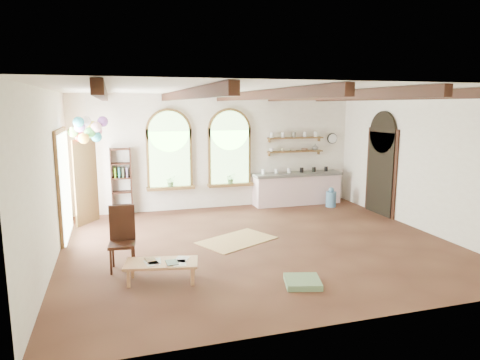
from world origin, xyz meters
name	(u,v)px	position (x,y,z in m)	size (l,w,h in m)	color
floor	(259,244)	(0.00, 0.00, 0.00)	(8.00, 8.00, 0.00)	brown
ceiling_beams	(260,95)	(0.00, 0.00, 3.10)	(6.20, 6.80, 0.18)	#321910
window_left	(169,152)	(-1.40, 3.43, 1.63)	(1.30, 0.28, 2.20)	brown
window_right	(230,151)	(0.30, 3.43, 1.63)	(1.30, 0.28, 2.20)	brown
left_doorway	(64,185)	(-3.95, 1.80, 1.15)	(0.10, 1.90, 2.50)	brown
right_doorway	(380,174)	(3.95, 1.50, 1.10)	(0.10, 1.30, 2.40)	black
kitchen_counter	(297,188)	(2.30, 3.20, 0.48)	(2.68, 0.62, 0.94)	#FFD8D9
wall_shelf_lower	(295,151)	(2.30, 3.38, 1.55)	(1.70, 0.24, 0.04)	brown
wall_shelf_upper	(296,138)	(2.30, 3.38, 1.95)	(1.70, 0.24, 0.04)	brown
wall_clock	(332,138)	(3.55, 3.45, 1.90)	(0.32, 0.32, 0.04)	black
bookshelf	(121,182)	(-2.70, 3.32, 0.90)	(0.53, 0.32, 1.80)	#321910
coffee_table	(161,264)	(-2.19, -1.39, 0.30)	(1.28, 0.78, 0.34)	tan
side_chair	(123,252)	(-2.80, -0.66, 0.33)	(0.50, 0.50, 1.14)	#321910
floor_mat	(237,240)	(-0.39, 0.34, 0.01)	(1.60, 0.99, 0.02)	tan
floor_cushion	(303,282)	(0.00, -2.19, 0.05)	(0.56, 0.56, 0.10)	#64865C
water_jug_a	(331,198)	(3.10, 2.58, 0.25)	(0.30, 0.30, 0.57)	#568DB9
water_jug_b	(327,194)	(3.30, 3.20, 0.24)	(0.28, 0.28, 0.55)	#568DB9
balloon_cluster	(88,129)	(-3.40, 2.30, 2.35)	(0.91, 0.91, 1.15)	silver
table_book	(146,260)	(-2.44, -1.27, 0.35)	(0.16, 0.23, 0.02)	olive
tablet	(172,262)	(-2.03, -1.48, 0.35)	(0.18, 0.27, 0.01)	black
potted_plant_left	(171,181)	(-1.40, 3.32, 0.85)	(0.27, 0.23, 0.30)	#598C4C
potted_plant_right	(231,178)	(0.30, 3.32, 0.85)	(0.27, 0.23, 0.30)	#598C4C
shelf_cup_a	(272,150)	(1.55, 3.38, 1.62)	(0.12, 0.10, 0.10)	white
shelf_cup_b	(283,150)	(1.90, 3.38, 1.62)	(0.10, 0.10, 0.09)	beige
shelf_bowl_a	(294,150)	(2.25, 3.38, 1.60)	(0.22, 0.22, 0.05)	beige
shelf_bowl_b	(305,149)	(2.60, 3.38, 1.60)	(0.20, 0.20, 0.06)	#8C664C
shelf_vase	(315,147)	(2.95, 3.38, 1.67)	(0.18, 0.18, 0.19)	slate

